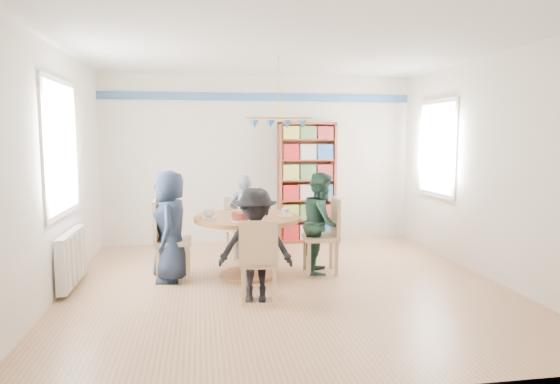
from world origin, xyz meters
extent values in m
plane|color=tan|center=(0.00, 0.00, 0.00)|extent=(5.00, 5.00, 0.00)
plane|color=white|center=(0.00, 0.00, 2.70)|extent=(5.00, 5.00, 0.00)
plane|color=white|center=(0.00, 2.50, 1.35)|extent=(5.00, 0.00, 5.00)
plane|color=white|center=(0.00, -2.50, 1.35)|extent=(5.00, 0.00, 5.00)
plane|color=white|center=(-2.50, 0.00, 1.35)|extent=(0.00, 5.00, 5.00)
plane|color=white|center=(2.50, 0.00, 1.35)|extent=(0.00, 5.00, 5.00)
cube|color=#2E5680|center=(0.00, 2.48, 2.35)|extent=(5.00, 0.02, 0.12)
cube|color=white|center=(-2.48, 0.30, 1.60)|extent=(0.03, 1.32, 1.52)
cube|color=white|center=(-2.46, 0.30, 1.60)|extent=(0.01, 1.20, 1.40)
cube|color=white|center=(2.48, 1.30, 1.55)|extent=(0.03, 1.12, 1.42)
cube|color=white|center=(2.46, 1.30, 1.55)|extent=(0.01, 1.00, 1.30)
cylinder|color=gold|center=(0.00, 0.50, 2.33)|extent=(0.01, 0.01, 0.75)
cylinder|color=gold|center=(0.00, 0.50, 1.95)|extent=(0.80, 0.02, 0.02)
cone|color=teal|center=(-0.30, 0.50, 1.87)|extent=(0.11, 0.11, 0.10)
cone|color=teal|center=(-0.10, 0.50, 1.87)|extent=(0.11, 0.11, 0.10)
cone|color=teal|center=(0.10, 0.50, 1.87)|extent=(0.11, 0.11, 0.10)
cone|color=teal|center=(0.30, 0.50, 1.87)|extent=(0.11, 0.11, 0.10)
cube|color=silver|center=(-2.42, 0.30, 0.35)|extent=(0.10, 1.00, 0.60)
cube|color=silver|center=(-2.36, -0.10, 0.35)|extent=(0.02, 0.06, 0.56)
cube|color=silver|center=(-2.36, 0.10, 0.35)|extent=(0.02, 0.06, 0.56)
cube|color=silver|center=(-2.36, 0.30, 0.35)|extent=(0.02, 0.06, 0.56)
cube|color=silver|center=(-2.36, 0.50, 0.35)|extent=(0.02, 0.06, 0.56)
cube|color=silver|center=(-2.36, 0.70, 0.35)|extent=(0.02, 0.06, 0.56)
cylinder|color=#975E31|center=(-0.39, 0.46, 0.72)|extent=(1.30, 1.30, 0.05)
cylinder|color=#975E31|center=(-0.39, 0.46, 0.35)|extent=(0.16, 0.16, 0.70)
cylinder|color=#975E31|center=(-0.39, 0.46, 0.02)|extent=(0.70, 0.70, 0.04)
cube|color=#D5B483|center=(-1.30, 0.50, 0.46)|extent=(0.43, 0.43, 0.05)
cube|color=#D5B483|center=(-1.49, 0.50, 0.72)|extent=(0.04, 0.43, 0.51)
cube|color=#D5B483|center=(-1.12, 0.32, 0.22)|extent=(0.04, 0.04, 0.44)
cube|color=#D5B483|center=(-1.12, 0.67, 0.22)|extent=(0.04, 0.04, 0.44)
cube|color=#D5B483|center=(-1.47, 0.32, 0.22)|extent=(0.04, 0.04, 0.44)
cube|color=#D5B483|center=(-1.47, 0.67, 0.22)|extent=(0.04, 0.04, 0.44)
cube|color=#D5B483|center=(0.53, 0.47, 0.45)|extent=(0.45, 0.45, 0.05)
cube|color=#D5B483|center=(0.72, 0.45, 0.71)|extent=(0.07, 0.42, 0.50)
cube|color=#D5B483|center=(0.37, 0.65, 0.22)|extent=(0.04, 0.04, 0.43)
cube|color=#D5B483|center=(0.35, 0.31, 0.22)|extent=(0.04, 0.04, 0.43)
cube|color=#D5B483|center=(0.71, 0.63, 0.22)|extent=(0.04, 0.04, 0.43)
cube|color=#D5B483|center=(0.69, 0.28, 0.22)|extent=(0.04, 0.04, 0.43)
cube|color=#D5B483|center=(-0.40, 1.43, 0.40)|extent=(0.47, 0.47, 0.04)
cube|color=#D5B483|center=(-0.44, 1.60, 0.63)|extent=(0.37, 0.14, 0.45)
cube|color=#D5B483|center=(-0.50, 1.24, 0.19)|extent=(0.04, 0.04, 0.39)
cube|color=#D5B483|center=(-0.21, 1.33, 0.19)|extent=(0.04, 0.04, 0.39)
cube|color=#D5B483|center=(-0.58, 1.54, 0.19)|extent=(0.04, 0.04, 0.39)
cube|color=#D5B483|center=(-0.29, 1.62, 0.19)|extent=(0.04, 0.04, 0.39)
cube|color=#D5B483|center=(-0.36, -0.51, 0.42)|extent=(0.46, 0.46, 0.05)
cube|color=#D5B483|center=(-0.39, -0.68, 0.65)|extent=(0.39, 0.11, 0.47)
cube|color=#D5B483|center=(-0.18, -0.38, 0.20)|extent=(0.04, 0.04, 0.40)
cube|color=#D5B483|center=(-0.49, -0.33, 0.20)|extent=(0.04, 0.04, 0.40)
cube|color=#D5B483|center=(-0.23, -0.69, 0.20)|extent=(0.04, 0.04, 0.40)
cube|color=#D5B483|center=(-0.55, -0.64, 0.20)|extent=(0.04, 0.04, 0.40)
imported|color=#182336|center=(-1.33, 0.42, 0.66)|extent=(0.44, 0.66, 1.33)
imported|color=#1A352B|center=(0.55, 0.50, 0.64)|extent=(0.64, 0.73, 1.28)
imported|color=gray|center=(-0.36, 1.39, 0.60)|extent=(0.44, 0.29, 1.19)
imported|color=black|center=(-0.40, -0.49, 0.60)|extent=(0.84, 0.57, 1.19)
cube|color=brown|center=(0.31, 2.34, 0.97)|extent=(0.04, 0.28, 1.95)
cube|color=brown|center=(1.20, 2.34, 0.97)|extent=(0.04, 0.28, 1.95)
cube|color=brown|center=(0.76, 2.34, 1.93)|extent=(0.93, 0.28, 0.04)
cube|color=brown|center=(0.76, 2.34, 0.03)|extent=(0.93, 0.28, 0.06)
cube|color=brown|center=(0.76, 2.47, 0.97)|extent=(0.93, 0.02, 1.95)
cube|color=brown|center=(0.76, 2.34, 0.37)|extent=(0.87, 0.26, 0.02)
cube|color=brown|center=(0.76, 2.34, 0.70)|extent=(0.87, 0.26, 0.02)
cube|color=brown|center=(0.76, 2.34, 1.02)|extent=(0.87, 0.26, 0.02)
cube|color=brown|center=(0.76, 2.34, 1.35)|extent=(0.87, 0.26, 0.02)
cube|color=brown|center=(0.76, 2.34, 1.67)|extent=(0.87, 0.26, 0.02)
cube|color=maroon|center=(0.48, 2.32, 0.18)|extent=(0.26, 0.20, 0.24)
cube|color=beige|center=(0.76, 2.32, 0.18)|extent=(0.26, 0.20, 0.24)
cube|color=#285995|center=(1.03, 2.32, 0.18)|extent=(0.26, 0.20, 0.24)
cube|color=#C7C74F|center=(0.48, 2.32, 0.50)|extent=(0.26, 0.20, 0.24)
cube|color=#486D3C|center=(0.76, 2.32, 0.50)|extent=(0.26, 0.20, 0.24)
cube|color=maroon|center=(1.03, 2.32, 0.50)|extent=(0.26, 0.20, 0.24)
cube|color=maroon|center=(0.48, 2.32, 0.83)|extent=(0.26, 0.20, 0.24)
cube|color=beige|center=(0.76, 2.32, 0.83)|extent=(0.26, 0.20, 0.24)
cube|color=#285995|center=(1.03, 2.32, 0.83)|extent=(0.26, 0.20, 0.24)
cube|color=#C7C74F|center=(0.48, 2.32, 1.15)|extent=(0.26, 0.20, 0.24)
cube|color=#486D3C|center=(0.76, 2.32, 1.15)|extent=(0.26, 0.20, 0.24)
cube|color=maroon|center=(1.03, 2.32, 1.15)|extent=(0.26, 0.20, 0.24)
cube|color=maroon|center=(0.48, 2.32, 1.48)|extent=(0.26, 0.20, 0.24)
cube|color=beige|center=(0.76, 2.32, 1.48)|extent=(0.26, 0.20, 0.24)
cube|color=#285995|center=(1.03, 2.32, 1.48)|extent=(0.26, 0.20, 0.24)
cube|color=#C7C74F|center=(0.48, 2.32, 1.78)|extent=(0.26, 0.20, 0.20)
cube|color=#486D3C|center=(0.76, 2.32, 1.78)|extent=(0.26, 0.20, 0.20)
cube|color=maroon|center=(1.03, 2.32, 1.78)|extent=(0.26, 0.20, 0.20)
cylinder|color=white|center=(-0.44, 0.54, 0.87)|extent=(0.12, 0.12, 0.23)
sphere|color=white|center=(-0.44, 0.54, 0.98)|extent=(0.09, 0.09, 0.09)
cylinder|color=silver|center=(-0.28, 0.58, 0.89)|extent=(0.07, 0.07, 0.27)
cylinder|color=teal|center=(-0.28, 0.58, 1.03)|extent=(0.03, 0.03, 0.03)
cylinder|color=white|center=(-0.34, 0.73, 0.76)|extent=(0.29, 0.29, 0.01)
cylinder|color=brown|center=(-0.34, 0.73, 0.81)|extent=(0.23, 0.23, 0.09)
cylinder|color=white|center=(-0.49, 0.17, 0.76)|extent=(0.29, 0.29, 0.01)
cylinder|color=brown|center=(-0.49, 0.17, 0.81)|extent=(0.23, 0.23, 0.09)
cylinder|color=white|center=(-0.86, 0.46, 0.75)|extent=(0.20, 0.20, 0.01)
imported|color=white|center=(-0.86, 0.46, 0.80)|extent=(0.12, 0.12, 0.09)
cylinder|color=white|center=(0.07, 0.46, 0.75)|extent=(0.20, 0.20, 0.01)
imported|color=white|center=(0.07, 0.46, 0.80)|extent=(0.10, 0.10, 0.09)
cylinder|color=white|center=(-0.39, 0.93, 0.75)|extent=(0.20, 0.20, 0.01)
imported|color=white|center=(-0.39, 0.93, 0.80)|extent=(0.12, 0.12, 0.09)
cylinder|color=white|center=(-0.39, -0.01, 0.75)|extent=(0.20, 0.20, 0.01)
imported|color=white|center=(-0.39, -0.01, 0.80)|extent=(0.10, 0.10, 0.09)
camera|label=1|loc=(-0.96, -5.56, 1.73)|focal=32.00mm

